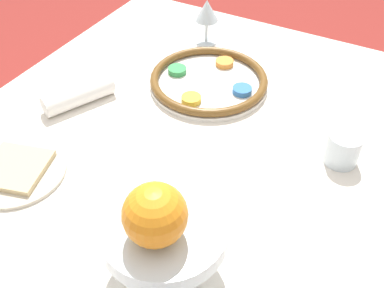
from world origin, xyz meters
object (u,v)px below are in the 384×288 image
Objects in this scene: fruit_stand at (164,234)px; bread_plate at (16,170)px; seder_plate at (209,81)px; wine_glass at (207,13)px; napkin_roll at (79,95)px; orange_fruit at (155,215)px; cup_mid at (343,148)px.

bread_plate is (-0.04, -0.37, -0.09)m from fruit_stand.
seder_plate is 1.47× the size of bread_plate.
napkin_roll is at bearing -18.03° from wine_glass.
orange_fruit reaches higher than cup_mid.
fruit_stand is at bearing -24.90° from cup_mid.
seder_plate is 1.67× the size of napkin_roll.
wine_glass is 0.64× the size of bread_plate.
orange_fruit is at bearing 53.30° from napkin_roll.
orange_fruit is (0.52, 0.18, 0.15)m from seder_plate.
seder_plate is at bearing 28.99° from wine_glass.
napkin_roll is at bearing -80.10° from cup_mid.
fruit_stand is 0.08m from orange_fruit.
wine_glass is 0.65m from bread_plate.
orange_fruit is 1.32× the size of cup_mid.
cup_mid is (-0.39, 0.18, -0.06)m from fruit_stand.
cup_mid is at bearing 99.90° from napkin_roll.
cup_mid is (0.30, 0.46, -0.06)m from wine_glass.
cup_mid is at bearing 57.30° from wine_glass.
cup_mid reaches higher than bread_plate.
cup_mid is at bearing 155.10° from fruit_stand.
bread_plate is at bearing -96.74° from fruit_stand.
cup_mid is (-0.10, 0.59, 0.01)m from napkin_roll.
seder_plate is 0.57m from orange_fruit.
fruit_stand is 0.39m from bread_plate.
seder_plate is 0.53m from fruit_stand.
bread_plate is 0.65m from cup_mid.
cup_mid reaches higher than seder_plate.
bread_plate is at bearing -23.67° from seder_plate.
seder_plate is 3.19× the size of orange_fruit.
orange_fruit reaches higher than fruit_stand.
napkin_roll is (-0.28, -0.41, -0.07)m from fruit_stand.
fruit_stand is (0.68, 0.28, 0.01)m from wine_glass.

